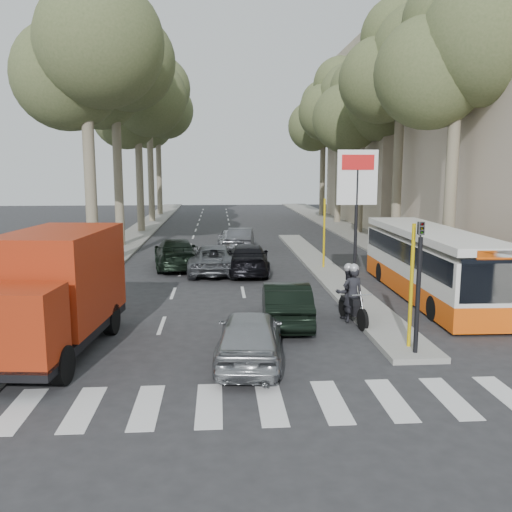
{
  "coord_description": "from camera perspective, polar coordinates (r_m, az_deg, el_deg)",
  "views": [
    {
      "loc": [
        -1.87,
        -14.78,
        4.92
      ],
      "look_at": [
        -0.43,
        5.7,
        1.6
      ],
      "focal_mm": 38.0,
      "sensor_mm": 36.0,
      "label": 1
    }
  ],
  "objects": [
    {
      "name": "ground",
      "position": [
        15.69,
        3.08,
        -9.1
      ],
      "size": [
        120.0,
        120.0,
        0.0
      ],
      "primitive_type": "plane",
      "color": "#28282B",
      "rests_on": "ground"
    },
    {
      "name": "sidewalk_right",
      "position": [
        41.42,
        10.67,
        2.28
      ],
      "size": [
        3.2,
        70.0,
        0.12
      ],
      "primitive_type": "cube",
      "color": "gray",
      "rests_on": "ground"
    },
    {
      "name": "median_left",
      "position": [
        43.49,
        -12.09,
        2.56
      ],
      "size": [
        2.4,
        64.0,
        0.12
      ],
      "primitive_type": "cube",
      "color": "gray",
      "rests_on": "ground"
    },
    {
      "name": "traffic_island",
      "position": [
        26.73,
        7.11,
        -1.32
      ],
      "size": [
        1.5,
        26.0,
        0.16
      ],
      "primitive_type": "cube",
      "color": "gray",
      "rests_on": "ground"
    },
    {
      "name": "building_far",
      "position": [
        51.88,
        15.94,
        12.24
      ],
      "size": [
        11.0,
        20.0,
        16.0
      ],
      "primitive_type": "cube",
      "color": "#B7A88E",
      "rests_on": "ground"
    },
    {
      "name": "billboard",
      "position": [
        20.47,
        10.54,
        5.62
      ],
      "size": [
        1.5,
        12.1,
        5.6
      ],
      "color": "yellow",
      "rests_on": "ground"
    },
    {
      "name": "traffic_light_island",
      "position": [
        14.44,
        16.82,
        -0.91
      ],
      "size": [
        0.16,
        0.41,
        3.6
      ],
      "color": "black",
      "rests_on": "ground"
    },
    {
      "name": "tree_l_a",
      "position": [
        28.09,
        -17.34,
        20.0
      ],
      "size": [
        7.4,
        7.2,
        14.1
      ],
      "color": "#6B604C",
      "rests_on": "ground"
    },
    {
      "name": "tree_l_b",
      "position": [
        35.96,
        -14.5,
        18.75
      ],
      "size": [
        7.4,
        7.2,
        14.88
      ],
      "color": "#6B604C",
      "rests_on": "ground"
    },
    {
      "name": "tree_l_c",
      "position": [
        43.6,
        -12.22,
        15.72
      ],
      "size": [
        7.4,
        7.2,
        13.71
      ],
      "color": "#6B604C",
      "rests_on": "ground"
    },
    {
      "name": "tree_l_d",
      "position": [
        51.7,
        -11.1,
        16.62
      ],
      "size": [
        7.4,
        7.2,
        15.66
      ],
      "color": "#6B604C",
      "rests_on": "ground"
    },
    {
      "name": "tree_l_e",
      "position": [
        59.5,
        -10.21,
        14.64
      ],
      "size": [
        7.4,
        7.2,
        14.49
      ],
      "color": "#6B604C",
      "rests_on": "ground"
    },
    {
      "name": "tree_r_a",
      "position": [
        27.76,
        20.72,
        19.97
      ],
      "size": [
        7.4,
        7.2,
        14.1
      ],
      "color": "#6B604C",
      "rests_on": "ground"
    },
    {
      "name": "tree_r_b",
      "position": [
        35.32,
        15.27,
        19.47
      ],
      "size": [
        7.4,
        7.2,
        15.27
      ],
      "color": "#6B604C",
      "rests_on": "ground"
    },
    {
      "name": "tree_r_c",
      "position": [
        42.59,
        11.26,
        15.44
      ],
      "size": [
        7.4,
        7.2,
        13.32
      ],
      "color": "#6B604C",
      "rests_on": "ground"
    },
    {
      "name": "tree_r_d",
      "position": [
        50.49,
        8.96,
        16.07
      ],
      "size": [
        7.4,
        7.2,
        14.88
      ],
      "color": "#6B604C",
      "rests_on": "ground"
    },
    {
      "name": "tree_r_e",
      "position": [
        58.22,
        7.23,
        14.49
      ],
      "size": [
        7.4,
        7.2,
        14.1
      ],
      "color": "#6B604C",
      "rests_on": "ground"
    },
    {
      "name": "silver_hatchback",
      "position": [
        13.94,
        -0.66,
        -8.44
      ],
      "size": [
        2.05,
        4.26,
        1.4
      ],
      "primitive_type": "imported",
      "rotation": [
        0.0,
        0.0,
        3.04
      ],
      "color": "#96999D",
      "rests_on": "ground"
    },
    {
      "name": "dark_hatchback",
      "position": [
        17.36,
        3.18,
        -4.95
      ],
      "size": [
        1.67,
        4.22,
        1.37
      ],
      "primitive_type": "imported",
      "rotation": [
        0.0,
        0.0,
        3.09
      ],
      "color": "black",
      "rests_on": "ground"
    },
    {
      "name": "queue_car_a",
      "position": [
        25.82,
        -4.4,
        -0.3
      ],
      "size": [
        2.43,
        4.96,
        1.36
      ],
      "primitive_type": "imported",
      "rotation": [
        0.0,
        0.0,
        3.11
      ],
      "color": "#53565B",
      "rests_on": "ground"
    },
    {
      "name": "queue_car_b",
      "position": [
        25.62,
        -0.89,
        -0.29
      ],
      "size": [
        2.2,
        4.95,
        1.41
      ],
      "primitive_type": "imported",
      "rotation": [
        0.0,
        0.0,
        3.1
      ],
      "color": "black",
      "rests_on": "ground"
    },
    {
      "name": "queue_car_c",
      "position": [
        32.98,
        -2.63,
        1.76
      ],
      "size": [
        1.73,
        3.97,
        1.33
      ],
      "primitive_type": "imported",
      "rotation": [
        0.0,
        0.0,
        3.18
      ],
      "color": "#A0A2A8",
      "rests_on": "ground"
    },
    {
      "name": "queue_car_d",
      "position": [
        33.16,
        -1.61,
        1.83
      ],
      "size": [
        1.89,
        4.26,
        1.36
      ],
      "primitive_type": "imported",
      "rotation": [
        0.0,
        0.0,
        3.03
      ],
      "color": "#4B4D53",
      "rests_on": "ground"
    },
    {
      "name": "queue_car_e",
      "position": [
        27.31,
        -8.43,
        0.28
      ],
      "size": [
        2.7,
        5.31,
        1.48
      ],
      "primitive_type": "imported",
      "rotation": [
        0.0,
        0.0,
        3.27
      ],
      "color": "black",
      "rests_on": "ground"
    },
    {
      "name": "red_truck",
      "position": [
        15.47,
        -20.51,
        -3.35
      ],
      "size": [
        2.87,
        6.29,
        3.25
      ],
      "rotation": [
        0.0,
        0.0,
        -0.1
      ],
      "color": "black",
      "rests_on": "ground"
    },
    {
      "name": "city_bus",
      "position": [
        21.8,
        17.78,
        -0.54
      ],
      "size": [
        2.44,
        10.17,
        2.67
      ],
      "rotation": [
        0.0,
        0.0,
        -0.02
      ],
      "color": "#EE540D",
      "rests_on": "ground"
    },
    {
      "name": "motorcycle",
      "position": [
        17.79,
        9.91,
        -4.05
      ],
      "size": [
        0.93,
        2.3,
        1.96
      ],
      "rotation": [
        0.0,
        0.0,
        0.14
      ],
      "color": "black",
      "rests_on": "ground"
    },
    {
      "name": "pedestrian_near",
      "position": [
        22.98,
        24.61,
        -1.52
      ],
      "size": [
        0.96,
        1.12,
        1.73
      ],
      "primitive_type": "imported",
      "rotation": [
        0.0,
        0.0,
        2.14
      ],
      "color": "#463550",
      "rests_on": "sidewalk_right"
    },
    {
      "name": "pedestrian_far",
      "position": [
        29.0,
        19.26,
        1.01
      ],
      "size": [
        1.27,
        1.2,
        1.87
      ],
      "primitive_type": "imported",
      "rotation": [
        0.0,
        0.0,
        3.85
      ],
      "color": "#6F6553",
      "rests_on": "sidewalk_right"
    }
  ]
}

